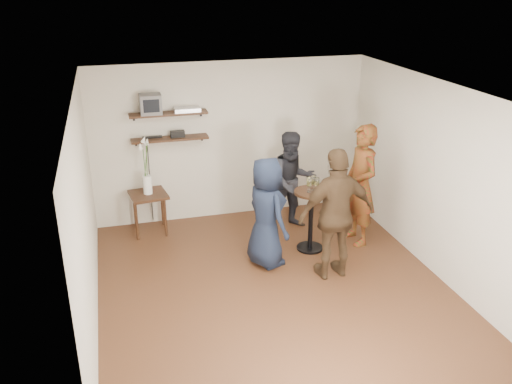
{
  "coord_description": "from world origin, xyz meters",
  "views": [
    {
      "loc": [
        -1.85,
        -5.84,
        3.88
      ],
      "look_at": [
        -0.14,
        0.4,
        1.23
      ],
      "focal_mm": 38.0,
      "sensor_mm": 36.0,
      "label": 1
    }
  ],
  "objects_px": {
    "radio": "(178,134)",
    "person_dark": "(292,181)",
    "side_table": "(149,200)",
    "drinks_table": "(311,212)",
    "person_brown": "(336,214)",
    "dvd_deck": "(187,109)",
    "person_navy": "(267,213)",
    "person_plaid": "(361,185)",
    "crt_monitor": "(150,104)"
  },
  "relations": [
    {
      "from": "side_table",
      "to": "person_navy",
      "type": "xyz_separation_m",
      "value": [
        1.5,
        -1.45,
        0.24
      ]
    },
    {
      "from": "radio",
      "to": "person_plaid",
      "type": "xyz_separation_m",
      "value": [
        2.5,
        -1.4,
        -0.59
      ]
    },
    {
      "from": "dvd_deck",
      "to": "person_brown",
      "type": "bearing_deg",
      "value": -54.58
    },
    {
      "from": "person_plaid",
      "to": "person_navy",
      "type": "bearing_deg",
      "value": -83.0
    },
    {
      "from": "side_table",
      "to": "person_plaid",
      "type": "bearing_deg",
      "value": -21.0
    },
    {
      "from": "crt_monitor",
      "to": "person_dark",
      "type": "height_order",
      "value": "crt_monitor"
    },
    {
      "from": "drinks_table",
      "to": "person_brown",
      "type": "height_order",
      "value": "person_brown"
    },
    {
      "from": "dvd_deck",
      "to": "person_navy",
      "type": "xyz_separation_m",
      "value": [
        0.8,
        -1.69,
        -1.11
      ]
    },
    {
      "from": "radio",
      "to": "side_table",
      "type": "bearing_deg",
      "value": -156.27
    },
    {
      "from": "drinks_table",
      "to": "person_navy",
      "type": "xyz_separation_m",
      "value": [
        -0.75,
        -0.24,
        0.19
      ]
    },
    {
      "from": "drinks_table",
      "to": "person_navy",
      "type": "bearing_deg",
      "value": -162.51
    },
    {
      "from": "crt_monitor",
      "to": "drinks_table",
      "type": "height_order",
      "value": "crt_monitor"
    },
    {
      "from": "crt_monitor",
      "to": "person_brown",
      "type": "relative_size",
      "value": 0.18
    },
    {
      "from": "person_dark",
      "to": "person_brown",
      "type": "xyz_separation_m",
      "value": [
        0.07,
        -1.58,
        0.11
      ]
    },
    {
      "from": "side_table",
      "to": "drinks_table",
      "type": "bearing_deg",
      "value": -28.35
    },
    {
      "from": "dvd_deck",
      "to": "radio",
      "type": "bearing_deg",
      "value": 180.0
    },
    {
      "from": "crt_monitor",
      "to": "side_table",
      "type": "xyz_separation_m",
      "value": [
        -0.15,
        -0.24,
        -1.47
      ]
    },
    {
      "from": "radio",
      "to": "person_navy",
      "type": "relative_size",
      "value": 0.14
    },
    {
      "from": "side_table",
      "to": "person_plaid",
      "type": "height_order",
      "value": "person_plaid"
    },
    {
      "from": "dvd_deck",
      "to": "drinks_table",
      "type": "relative_size",
      "value": 0.43
    },
    {
      "from": "dvd_deck",
      "to": "person_brown",
      "type": "height_order",
      "value": "dvd_deck"
    },
    {
      "from": "person_plaid",
      "to": "person_dark",
      "type": "xyz_separation_m",
      "value": [
        -0.81,
        0.74,
        -0.13
      ]
    },
    {
      "from": "side_table",
      "to": "person_dark",
      "type": "bearing_deg",
      "value": -10.84
    },
    {
      "from": "radio",
      "to": "person_brown",
      "type": "relative_size",
      "value": 0.12
    },
    {
      "from": "radio",
      "to": "person_brown",
      "type": "bearing_deg",
      "value": -51.84
    },
    {
      "from": "crt_monitor",
      "to": "person_navy",
      "type": "distance_m",
      "value": 2.48
    },
    {
      "from": "person_plaid",
      "to": "radio",
      "type": "bearing_deg",
      "value": -122.77
    },
    {
      "from": "radio",
      "to": "side_table",
      "type": "height_order",
      "value": "radio"
    },
    {
      "from": "crt_monitor",
      "to": "person_plaid",
      "type": "relative_size",
      "value": 0.17
    },
    {
      "from": "drinks_table",
      "to": "person_brown",
      "type": "relative_size",
      "value": 0.52
    },
    {
      "from": "dvd_deck",
      "to": "person_dark",
      "type": "bearing_deg",
      "value": -23.51
    },
    {
      "from": "dvd_deck",
      "to": "person_dark",
      "type": "height_order",
      "value": "dvd_deck"
    },
    {
      "from": "radio",
      "to": "person_plaid",
      "type": "distance_m",
      "value": 2.93
    },
    {
      "from": "radio",
      "to": "person_navy",
      "type": "height_order",
      "value": "person_navy"
    },
    {
      "from": "person_brown",
      "to": "person_plaid",
      "type": "bearing_deg",
      "value": -134.85
    },
    {
      "from": "crt_monitor",
      "to": "person_plaid",
      "type": "distance_m",
      "value": 3.39
    },
    {
      "from": "person_brown",
      "to": "dvd_deck",
      "type": "bearing_deg",
      "value": -57.77
    },
    {
      "from": "radio",
      "to": "person_dark",
      "type": "bearing_deg",
      "value": -21.4
    },
    {
      "from": "radio",
      "to": "person_dark",
      "type": "xyz_separation_m",
      "value": [
        1.69,
        -0.66,
        -0.72
      ]
    },
    {
      "from": "side_table",
      "to": "person_dark",
      "type": "relative_size",
      "value": 0.41
    },
    {
      "from": "drinks_table",
      "to": "person_dark",
      "type": "xyz_separation_m",
      "value": [
        -0.03,
        0.79,
        0.2
      ]
    },
    {
      "from": "radio",
      "to": "person_plaid",
      "type": "bearing_deg",
      "value": -29.27
    },
    {
      "from": "dvd_deck",
      "to": "drinks_table",
      "type": "xyz_separation_m",
      "value": [
        1.55,
        -1.45,
        -1.3
      ]
    },
    {
      "from": "dvd_deck",
      "to": "person_navy",
      "type": "height_order",
      "value": "dvd_deck"
    },
    {
      "from": "person_navy",
      "to": "person_plaid",
      "type": "bearing_deg",
      "value": -97.0
    },
    {
      "from": "drinks_table",
      "to": "radio",
      "type": "bearing_deg",
      "value": 139.77
    },
    {
      "from": "drinks_table",
      "to": "person_brown",
      "type": "bearing_deg",
      "value": -86.81
    },
    {
      "from": "radio",
      "to": "drinks_table",
      "type": "relative_size",
      "value": 0.23
    },
    {
      "from": "dvd_deck",
      "to": "person_dark",
      "type": "relative_size",
      "value": 0.25
    },
    {
      "from": "drinks_table",
      "to": "person_dark",
      "type": "height_order",
      "value": "person_dark"
    }
  ]
}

